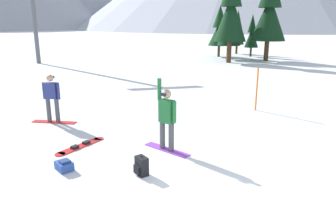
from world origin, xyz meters
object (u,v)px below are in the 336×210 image
at_px(trail_marker_pole, 257,89).
at_px(pine_tree_short, 252,34).
at_px(snowboarder_background, 52,98).
at_px(pine_tree_twin, 270,10).
at_px(pine_tree_leaning, 231,9).
at_px(pine_tree_young, 238,30).
at_px(snowboarder_midground, 167,118).
at_px(backpack_blue, 64,165).
at_px(loose_snowboard_near_left, 81,146).
at_px(pine_tree_slender, 220,29).
at_px(pine_tree_tall, 230,24).
at_px(backpack_black, 141,166).

bearing_deg(trail_marker_pole, pine_tree_short, 63.26).
bearing_deg(snowboarder_background, pine_tree_twin, 41.87).
height_order(snowboarder_background, trail_marker_pole, trail_marker_pole).
bearing_deg(pine_tree_twin, pine_tree_short, 83.84).
height_order(snowboarder_background, pine_tree_leaning, pine_tree_leaning).
xyz_separation_m(pine_tree_twin, pine_tree_young, (0.28, 6.90, -1.91)).
relative_size(snowboarder_midground, pine_tree_leaning, 0.24).
height_order(snowboarder_background, backpack_blue, snowboarder_background).
distance_m(snowboarder_midground, trail_marker_pole, 5.44).
height_order(snowboarder_midground, pine_tree_leaning, pine_tree_leaning).
distance_m(snowboarder_background, loose_snowboard_near_left, 2.86).
bearing_deg(pine_tree_young, snowboarder_midground, -118.63).
distance_m(pine_tree_twin, pine_tree_young, 7.17).
xyz_separation_m(pine_tree_slender, pine_tree_young, (3.12, 2.45, -0.22)).
xyz_separation_m(loose_snowboard_near_left, pine_tree_tall, (13.04, 19.64, 3.23)).
distance_m(snowboarder_midground, pine_tree_short, 26.36).
xyz_separation_m(pine_tree_tall, pine_tree_short, (3.30, 1.83, -0.93)).
distance_m(loose_snowboard_near_left, pine_tree_twin, 24.23).
bearing_deg(loose_snowboard_near_left, backpack_blue, -102.61).
distance_m(pine_tree_tall, pine_tree_short, 3.89).
height_order(trail_marker_pole, pine_tree_tall, pine_tree_tall).
distance_m(snowboarder_midground, pine_tree_leaning, 20.80).
height_order(snowboarder_midground, pine_tree_slender, pine_tree_slender).
bearing_deg(pine_tree_short, loose_snowboard_near_left, -127.27).
distance_m(snowboarder_background, pine_tree_slender, 24.23).
bearing_deg(snowboarder_background, pine_tree_leaning, 48.43).
bearing_deg(pine_tree_tall, backpack_blue, -122.37).
bearing_deg(loose_snowboard_near_left, pine_tree_short, 52.73).
relative_size(backpack_blue, pine_tree_young, 0.11).
relative_size(pine_tree_short, pine_tree_young, 0.90).
relative_size(backpack_blue, pine_tree_leaning, 0.07).
bearing_deg(pine_tree_slender, pine_tree_twin, -57.43).
height_order(snowboarder_midground, pine_tree_tall, pine_tree_tall).
bearing_deg(pine_tree_short, pine_tree_tall, -150.93).
bearing_deg(backpack_black, backpack_blue, 159.52).
bearing_deg(trail_marker_pole, backpack_black, -139.66).
xyz_separation_m(snowboarder_midground, backpack_blue, (-2.66, -0.63, -0.82)).
xyz_separation_m(backpack_blue, pine_tree_leaning, (12.36, 18.68, 4.41)).
bearing_deg(loose_snowboard_near_left, snowboarder_background, 111.41).
relative_size(snowboarder_background, backpack_blue, 3.14).
xyz_separation_m(loose_snowboard_near_left, trail_marker_pole, (6.72, 2.39, 0.84)).
bearing_deg(loose_snowboard_near_left, pine_tree_tall, 56.42).
height_order(backpack_blue, pine_tree_young, pine_tree_young).
bearing_deg(pine_tree_twin, snowboarder_midground, -126.29).
relative_size(snowboarder_midground, pine_tree_twin, 0.24).
xyz_separation_m(backpack_blue, pine_tree_tall, (13.36, 21.08, 3.14)).
bearing_deg(pine_tree_leaning, pine_tree_twin, 6.94).
bearing_deg(pine_tree_short, trail_marker_pole, -116.74).
distance_m(trail_marker_pole, pine_tree_twin, 18.24).
relative_size(snowboarder_midground, pine_tree_short, 0.46).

